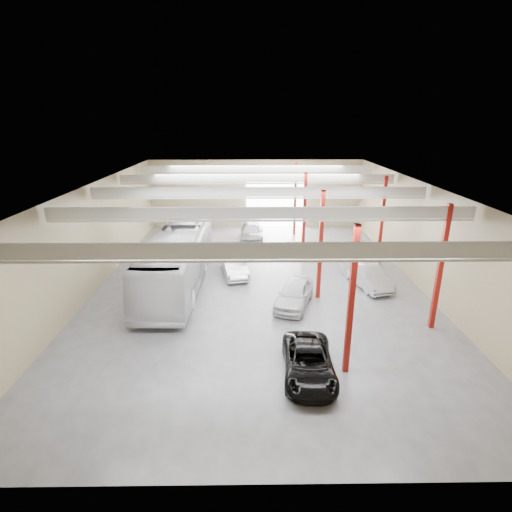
{
  "coord_description": "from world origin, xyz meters",
  "views": [
    {
      "loc": [
        -0.53,
        -25.62,
        11.09
      ],
      "look_at": [
        -0.2,
        -0.1,
        2.2
      ],
      "focal_mm": 28.0,
      "sensor_mm": 36.0,
      "label": 1
    }
  ],
  "objects_px": {
    "coach_bus": "(177,259)",
    "car_row_a": "(294,294)",
    "car_right_far": "(359,252)",
    "car_row_b": "(234,265)",
    "black_sedan": "(309,362)",
    "car_row_c": "(252,232)",
    "car_right_near": "(367,275)"
  },
  "relations": [
    {
      "from": "coach_bus",
      "to": "car_row_a",
      "type": "xyz_separation_m",
      "value": [
        7.71,
        -3.3,
        -1.14
      ]
    },
    {
      "from": "car_row_a",
      "to": "car_right_far",
      "type": "distance_m",
      "value": 10.27
    },
    {
      "from": "car_row_b",
      "to": "car_row_a",
      "type": "bearing_deg",
      "value": -64.5
    },
    {
      "from": "coach_bus",
      "to": "black_sedan",
      "type": "relative_size",
      "value": 2.84
    },
    {
      "from": "car_row_c",
      "to": "car_right_far",
      "type": "height_order",
      "value": "car_row_c"
    },
    {
      "from": "car_row_b",
      "to": "car_right_near",
      "type": "relative_size",
      "value": 0.97
    },
    {
      "from": "car_row_a",
      "to": "car_right_near",
      "type": "distance_m",
      "value": 6.15
    },
    {
      "from": "coach_bus",
      "to": "car_row_a",
      "type": "distance_m",
      "value": 8.47
    },
    {
      "from": "car_row_c",
      "to": "car_right_near",
      "type": "bearing_deg",
      "value": -54.0
    },
    {
      "from": "car_row_b",
      "to": "car_row_c",
      "type": "xyz_separation_m",
      "value": [
        1.35,
        8.92,
        0.01
      ]
    },
    {
      "from": "black_sedan",
      "to": "car_row_c",
      "type": "xyz_separation_m",
      "value": [
        -2.5,
        21.27,
        0.09
      ]
    },
    {
      "from": "car_right_near",
      "to": "car_right_far",
      "type": "distance_m",
      "value": 5.26
    },
    {
      "from": "car_row_a",
      "to": "car_right_far",
      "type": "relative_size",
      "value": 1.08
    },
    {
      "from": "car_row_a",
      "to": "car_row_b",
      "type": "relative_size",
      "value": 1.0
    },
    {
      "from": "car_row_a",
      "to": "car_right_far",
      "type": "xyz_separation_m",
      "value": [
        6.17,
        8.21,
        -0.06
      ]
    },
    {
      "from": "car_row_a",
      "to": "car_row_c",
      "type": "bearing_deg",
      "value": 119.38
    },
    {
      "from": "car_right_far",
      "to": "coach_bus",
      "type": "bearing_deg",
      "value": -177.14
    },
    {
      "from": "car_right_near",
      "to": "black_sedan",
      "type": "bearing_deg",
      "value": -132.22
    },
    {
      "from": "car_right_near",
      "to": "car_right_far",
      "type": "height_order",
      "value": "car_right_near"
    },
    {
      "from": "coach_bus",
      "to": "car_right_near",
      "type": "bearing_deg",
      "value": -0.6
    },
    {
      "from": "coach_bus",
      "to": "car_right_near",
      "type": "height_order",
      "value": "coach_bus"
    },
    {
      "from": "black_sedan",
      "to": "car_row_c",
      "type": "bearing_deg",
      "value": 99.19
    },
    {
      "from": "black_sedan",
      "to": "car_row_b",
      "type": "relative_size",
      "value": 1.06
    },
    {
      "from": "car_right_near",
      "to": "car_right_far",
      "type": "relative_size",
      "value": 1.12
    },
    {
      "from": "car_row_a",
      "to": "car_right_near",
      "type": "bearing_deg",
      "value": 48.25
    },
    {
      "from": "coach_bus",
      "to": "car_row_b",
      "type": "bearing_deg",
      "value": 27.42
    },
    {
      "from": "car_row_a",
      "to": "car_row_c",
      "type": "height_order",
      "value": "car_row_a"
    },
    {
      "from": "black_sedan",
      "to": "car_row_c",
      "type": "distance_m",
      "value": 21.42
    },
    {
      "from": "car_right_far",
      "to": "black_sedan",
      "type": "bearing_deg",
      "value": -128.8
    },
    {
      "from": "car_row_c",
      "to": "coach_bus",
      "type": "bearing_deg",
      "value": -114.9
    },
    {
      "from": "car_row_a",
      "to": "car_row_c",
      "type": "relative_size",
      "value": 0.86
    },
    {
      "from": "coach_bus",
      "to": "car_row_b",
      "type": "relative_size",
      "value": 3.0
    }
  ]
}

